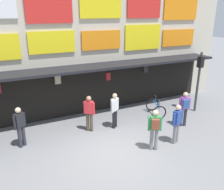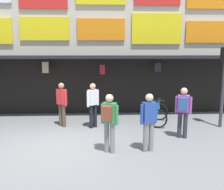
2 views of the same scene
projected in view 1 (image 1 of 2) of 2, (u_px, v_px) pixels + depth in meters
ground_plane at (114, 151)px, 9.09m from camera, size 80.00×80.00×0.00m
shopfront at (74, 36)px, 11.65m from camera, size 18.00×2.60×8.00m
traffic_light_far at (199, 73)px, 12.10m from camera, size 0.31×0.34×3.20m
bicycle_parked at (156, 108)px, 12.15m from camera, size 1.02×1.32×1.05m
pedestrian_in_green at (89, 112)px, 10.31m from camera, size 0.42×0.40×1.68m
pedestrian_in_yellow at (185, 107)px, 10.76m from camera, size 0.49×0.45×1.68m
pedestrian_in_blue at (177, 122)px, 9.35m from camera, size 0.51×0.32×1.68m
pedestrian_in_white at (115, 109)px, 10.64m from camera, size 0.44×0.39×1.68m
pedestrian_in_black at (20, 125)px, 9.09m from camera, size 0.47×0.37×1.68m
pedestrian_in_red at (155, 127)px, 8.83m from camera, size 0.48×0.46×1.68m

